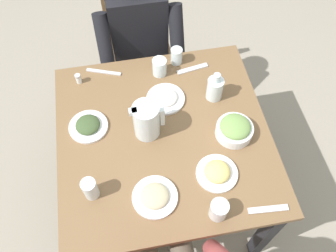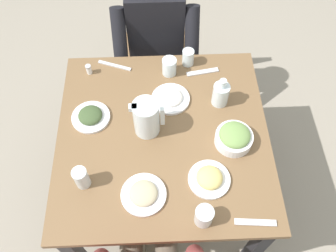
% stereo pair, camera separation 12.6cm
% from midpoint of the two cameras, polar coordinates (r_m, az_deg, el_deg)
% --- Properties ---
extents(ground_plane, '(8.00, 8.00, 0.00)m').
position_cam_midpoint_polar(ground_plane, '(2.30, 1.00, -10.46)').
color(ground_plane, gray).
extents(dining_table, '(0.99, 0.99, 0.71)m').
position_cam_midpoint_polar(dining_table, '(1.75, 1.29, -3.13)').
color(dining_table, brown).
rests_on(dining_table, ground_plane).
extents(chair_far, '(0.40, 0.40, 0.87)m').
position_cam_midpoint_polar(chair_far, '(2.36, -0.34, 13.66)').
color(chair_far, '#997047').
rests_on(chair_far, ground_plane).
extents(diner_far, '(0.48, 0.53, 1.16)m').
position_cam_midpoint_polar(diner_far, '(2.11, -0.15, 12.65)').
color(diner_far, black).
rests_on(diner_far, ground_plane).
extents(water_pitcher, '(0.16, 0.12, 0.19)m').
position_cam_midpoint_polar(water_pitcher, '(1.60, -1.22, 1.21)').
color(water_pitcher, silver).
rests_on(water_pitcher, dining_table).
extents(salad_bowl, '(0.17, 0.17, 0.09)m').
position_cam_midpoint_polar(salad_bowl, '(1.65, 12.74, -1.89)').
color(salad_bowl, white).
rests_on(salad_bowl, dining_table).
extents(plate_fries, '(0.18, 0.18, 0.05)m').
position_cam_midpoint_polar(plate_fries, '(1.56, 9.00, -8.44)').
color(plate_fries, white).
rests_on(plate_fries, dining_table).
extents(plate_yoghurt, '(0.19, 0.19, 0.04)m').
position_cam_midpoint_polar(plate_yoghurt, '(1.76, 2.46, 4.40)').
color(plate_yoghurt, white).
rests_on(plate_yoghurt, dining_table).
extents(plate_dolmas, '(0.18, 0.18, 0.05)m').
position_cam_midpoint_polar(plate_dolmas, '(1.72, -10.30, 1.45)').
color(plate_dolmas, white).
rests_on(plate_dolmas, dining_table).
extents(plate_beans, '(0.19, 0.19, 0.04)m').
position_cam_midpoint_polar(plate_beans, '(1.52, -1.55, -11.00)').
color(plate_beans, white).
rests_on(plate_beans, dining_table).
extents(water_glass_by_pitcher, '(0.06, 0.06, 0.11)m').
position_cam_midpoint_polar(water_glass_by_pitcher, '(1.53, -11.45, -8.30)').
color(water_glass_by_pitcher, silver).
rests_on(water_glass_by_pitcher, dining_table).
extents(water_glass_near_right, '(0.08, 0.08, 0.09)m').
position_cam_midpoint_polar(water_glass_near_right, '(1.47, 8.33, -14.27)').
color(water_glass_near_right, silver).
rests_on(water_glass_near_right, dining_table).
extents(water_glass_far_left, '(0.07, 0.07, 0.09)m').
position_cam_midpoint_polar(water_glass_far_left, '(1.85, 2.19, 9.42)').
color(water_glass_far_left, silver).
rests_on(water_glass_far_left, dining_table).
extents(water_glass_near_left, '(0.06, 0.06, 0.09)m').
position_cam_midpoint_polar(water_glass_near_left, '(1.90, 5.17, 10.82)').
color(water_glass_near_left, silver).
rests_on(water_glass_near_left, dining_table).
extents(oil_carafe, '(0.08, 0.08, 0.16)m').
position_cam_midpoint_polar(oil_carafe, '(1.75, 10.48, 4.81)').
color(oil_carafe, silver).
rests_on(oil_carafe, dining_table).
extents(salt_shaker, '(0.03, 0.03, 0.05)m').
position_cam_midpoint_polar(salt_shaker, '(1.89, -10.74, 8.84)').
color(salt_shaker, white).
rests_on(salt_shaker, dining_table).
extents(fork_near, '(0.17, 0.05, 0.01)m').
position_cam_midpoint_polar(fork_near, '(1.90, 7.49, 8.49)').
color(fork_near, silver).
rests_on(fork_near, dining_table).
extents(knife_near, '(0.18, 0.08, 0.01)m').
position_cam_midpoint_polar(knife_near, '(1.92, -6.70, 9.52)').
color(knife_near, silver).
rests_on(knife_near, dining_table).
extents(fork_far, '(0.17, 0.04, 0.01)m').
position_cam_midpoint_polar(fork_far, '(1.55, 16.21, -14.80)').
color(fork_far, silver).
rests_on(fork_far, dining_table).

